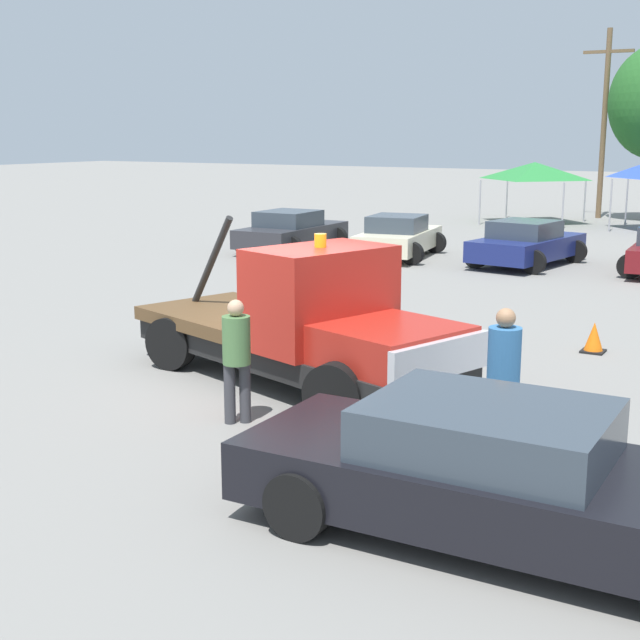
{
  "coord_description": "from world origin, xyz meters",
  "views": [
    {
      "loc": [
        7.18,
        -11.52,
        3.87
      ],
      "look_at": [
        0.5,
        0.0,
        1.05
      ],
      "focal_mm": 50.0,
      "sensor_mm": 36.0,
      "label": 1
    }
  ],
  "objects_px": {
    "person_near_truck": "(504,370)",
    "parked_car_navy": "(526,244)",
    "parked_car_charcoal": "(291,231)",
    "tow_truck": "(308,327)",
    "traffic_cone": "(594,338)",
    "utility_pole": "(604,119)",
    "person_at_hood": "(237,352)",
    "parked_car_cream": "(398,237)",
    "canopy_tent_green": "(535,171)",
    "foreground_car": "(507,477)"
  },
  "relations": [
    {
      "from": "traffic_cone",
      "to": "person_at_hood",
      "type": "bearing_deg",
      "value": -116.67
    },
    {
      "from": "tow_truck",
      "to": "foreground_car",
      "type": "distance_m",
      "value": 5.67
    },
    {
      "from": "person_near_truck",
      "to": "parked_car_cream",
      "type": "distance_m",
      "value": 17.35
    },
    {
      "from": "parked_car_navy",
      "to": "utility_pole",
      "type": "xyz_separation_m",
      "value": [
        -1.67,
        16.21,
        3.79
      ]
    },
    {
      "from": "person_at_hood",
      "to": "canopy_tent_green",
      "type": "xyz_separation_m",
      "value": [
        -4.64,
        28.55,
        1.25
      ]
    },
    {
      "from": "parked_car_navy",
      "to": "traffic_cone",
      "type": "relative_size",
      "value": 8.09
    },
    {
      "from": "canopy_tent_green",
      "to": "utility_pole",
      "type": "xyz_separation_m",
      "value": [
        1.92,
        3.8,
        2.2
      ]
    },
    {
      "from": "person_at_hood",
      "to": "utility_pole",
      "type": "relative_size",
      "value": 0.2
    },
    {
      "from": "foreground_car",
      "to": "tow_truck",
      "type": "bearing_deg",
      "value": 139.82
    },
    {
      "from": "person_near_truck",
      "to": "utility_pole",
      "type": "relative_size",
      "value": 0.22
    },
    {
      "from": "tow_truck",
      "to": "person_at_hood",
      "type": "xyz_separation_m",
      "value": [
        0.07,
        -1.98,
        0.04
      ]
    },
    {
      "from": "parked_car_charcoal",
      "to": "tow_truck",
      "type": "bearing_deg",
      "value": -148.21
    },
    {
      "from": "person_near_truck",
      "to": "parked_car_navy",
      "type": "xyz_separation_m",
      "value": [
        -4.51,
        15.45,
        -0.4
      ]
    },
    {
      "from": "person_near_truck",
      "to": "parked_car_cream",
      "type": "relative_size",
      "value": 0.41
    },
    {
      "from": "tow_truck",
      "to": "parked_car_charcoal",
      "type": "distance_m",
      "value": 16.09
    },
    {
      "from": "parked_car_cream",
      "to": "traffic_cone",
      "type": "relative_size",
      "value": 8.06
    },
    {
      "from": "parked_car_navy",
      "to": "canopy_tent_green",
      "type": "distance_m",
      "value": 13.01
    },
    {
      "from": "person_at_hood",
      "to": "parked_car_cream",
      "type": "relative_size",
      "value": 0.38
    },
    {
      "from": "parked_car_cream",
      "to": "canopy_tent_green",
      "type": "relative_size",
      "value": 1.23
    },
    {
      "from": "canopy_tent_green",
      "to": "utility_pole",
      "type": "distance_m",
      "value": 4.79
    },
    {
      "from": "parked_car_charcoal",
      "to": "parked_car_cream",
      "type": "distance_m",
      "value": 3.75
    },
    {
      "from": "tow_truck",
      "to": "foreground_car",
      "type": "xyz_separation_m",
      "value": [
        4.37,
        -3.6,
        -0.29
      ]
    },
    {
      "from": "traffic_cone",
      "to": "utility_pole",
      "type": "bearing_deg",
      "value": 102.93
    },
    {
      "from": "traffic_cone",
      "to": "canopy_tent_green",
      "type": "bearing_deg",
      "value": 109.58
    },
    {
      "from": "tow_truck",
      "to": "traffic_cone",
      "type": "xyz_separation_m",
      "value": [
        3.29,
        4.45,
        -0.69
      ]
    },
    {
      "from": "person_near_truck",
      "to": "traffic_cone",
      "type": "height_order",
      "value": "person_near_truck"
    },
    {
      "from": "parked_car_charcoal",
      "to": "parked_car_cream",
      "type": "height_order",
      "value": "same"
    },
    {
      "from": "foreground_car",
      "to": "utility_pole",
      "type": "distance_m",
      "value": 34.9
    },
    {
      "from": "canopy_tent_green",
      "to": "utility_pole",
      "type": "height_order",
      "value": "utility_pole"
    },
    {
      "from": "parked_car_charcoal",
      "to": "parked_car_navy",
      "type": "height_order",
      "value": "same"
    },
    {
      "from": "tow_truck",
      "to": "parked_car_navy",
      "type": "height_order",
      "value": "tow_truck"
    },
    {
      "from": "person_near_truck",
      "to": "traffic_cone",
      "type": "distance_m",
      "value": 5.78
    },
    {
      "from": "person_at_hood",
      "to": "traffic_cone",
      "type": "xyz_separation_m",
      "value": [
        3.23,
        6.42,
        -0.73
      ]
    },
    {
      "from": "tow_truck",
      "to": "canopy_tent_green",
      "type": "height_order",
      "value": "canopy_tent_green"
    },
    {
      "from": "tow_truck",
      "to": "foreground_car",
      "type": "height_order",
      "value": "tow_truck"
    },
    {
      "from": "canopy_tent_green",
      "to": "parked_car_navy",
      "type": "bearing_deg",
      "value": -73.87
    },
    {
      "from": "person_near_truck",
      "to": "person_at_hood",
      "type": "distance_m",
      "value": 3.53
    },
    {
      "from": "parked_car_navy",
      "to": "traffic_cone",
      "type": "bearing_deg",
      "value": -147.88
    },
    {
      "from": "person_near_truck",
      "to": "parked_car_charcoal",
      "type": "relative_size",
      "value": 0.4
    },
    {
      "from": "parked_car_charcoal",
      "to": "canopy_tent_green",
      "type": "xyz_separation_m",
      "value": [
        4.15,
        13.06,
        1.59
      ]
    },
    {
      "from": "canopy_tent_green",
      "to": "person_at_hood",
      "type": "bearing_deg",
      "value": -80.77
    },
    {
      "from": "person_at_hood",
      "to": "parked_car_navy",
      "type": "xyz_separation_m",
      "value": [
        -1.06,
        16.15,
        -0.33
      ]
    },
    {
      "from": "person_at_hood",
      "to": "canopy_tent_green",
      "type": "height_order",
      "value": "canopy_tent_green"
    },
    {
      "from": "foreground_car",
      "to": "parked_car_charcoal",
      "type": "distance_m",
      "value": 21.55
    },
    {
      "from": "tow_truck",
      "to": "person_near_truck",
      "type": "relative_size",
      "value": 3.53
    },
    {
      "from": "tow_truck",
      "to": "person_at_hood",
      "type": "height_order",
      "value": "tow_truck"
    },
    {
      "from": "traffic_cone",
      "to": "utility_pole",
      "type": "height_order",
      "value": "utility_pole"
    },
    {
      "from": "tow_truck",
      "to": "parked_car_charcoal",
      "type": "height_order",
      "value": "tow_truck"
    },
    {
      "from": "foreground_car",
      "to": "parked_car_navy",
      "type": "xyz_separation_m",
      "value": [
        -5.35,
        17.78,
        -0.0
      ]
    },
    {
      "from": "parked_car_navy",
      "to": "parked_car_cream",
      "type": "bearing_deg",
      "value": 103.12
    }
  ]
}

